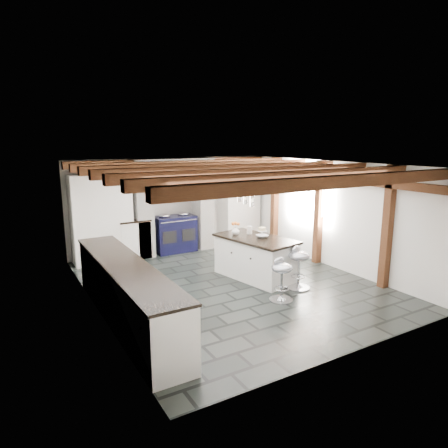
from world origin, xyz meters
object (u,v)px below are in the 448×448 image
bar_stool_far (281,275)px  kitchen_island (255,257)px  range_cooker (174,233)px  bar_stool_near (298,263)px

bar_stool_far → kitchen_island: bearing=65.1°
range_cooker → bar_stool_far: bearing=-85.0°
range_cooker → bar_stool_near: 3.66m
bar_stool_near → range_cooker: bearing=82.2°
range_cooker → bar_stool_near: (0.97, -3.53, 0.04)m
bar_stool_far → bar_stool_near: bearing=14.4°
range_cooker → bar_stool_far: 3.84m
range_cooker → kitchen_island: 2.69m
kitchen_island → bar_stool_near: (0.34, -0.91, 0.08)m
range_cooker → kitchen_island: size_ratio=0.55×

